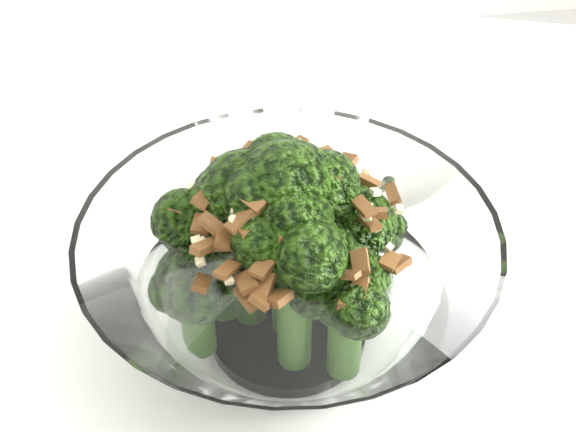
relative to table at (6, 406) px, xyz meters
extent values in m
cylinder|color=white|center=(0.17, -0.03, 0.07)|extent=(0.09, 0.09, 0.01)
cylinder|color=#2C5215|center=(0.17, -0.05, 0.11)|extent=(0.02, 0.02, 0.07)
sphere|color=#25490D|center=(0.17, -0.05, 0.16)|extent=(0.04, 0.04, 0.04)
cylinder|color=#2C5215|center=(0.17, 0.02, 0.10)|extent=(0.02, 0.02, 0.04)
sphere|color=#25490D|center=(0.17, 0.02, 0.13)|extent=(0.04, 0.04, 0.04)
cylinder|color=#2C5215|center=(0.21, 0.00, 0.10)|extent=(0.02, 0.02, 0.04)
sphere|color=#25490D|center=(0.21, 0.00, 0.13)|extent=(0.04, 0.04, 0.04)
cylinder|color=#2C5215|center=(0.15, -0.02, 0.11)|extent=(0.02, 0.02, 0.07)
sphere|color=#25490D|center=(0.15, -0.02, 0.16)|extent=(0.05, 0.05, 0.05)
cylinder|color=#2C5215|center=(0.13, -0.01, 0.10)|extent=(0.02, 0.02, 0.05)
sphere|color=#25490D|center=(0.13, -0.01, 0.14)|extent=(0.04, 0.04, 0.04)
cylinder|color=#2C5215|center=(0.17, -0.03, 0.12)|extent=(0.02, 0.02, 0.08)
sphere|color=#25490D|center=(0.17, -0.03, 0.17)|extent=(0.05, 0.05, 0.05)
cylinder|color=#2C5215|center=(0.20, -0.03, 0.11)|extent=(0.02, 0.02, 0.06)
sphere|color=#25490D|center=(0.20, -0.03, 0.14)|extent=(0.04, 0.04, 0.04)
cylinder|color=#2C5215|center=(0.12, -0.04, 0.10)|extent=(0.02, 0.02, 0.04)
sphere|color=#25490D|center=(0.12, -0.04, 0.13)|extent=(0.04, 0.04, 0.04)
cylinder|color=#2C5215|center=(0.19, -0.06, 0.10)|extent=(0.02, 0.02, 0.05)
sphere|color=#25490D|center=(0.19, -0.06, 0.14)|extent=(0.04, 0.04, 0.04)
cube|color=brown|center=(0.19, -0.08, 0.15)|extent=(0.01, 0.01, 0.01)
cube|color=brown|center=(0.14, -0.05, 0.18)|extent=(0.02, 0.01, 0.01)
cube|color=brown|center=(0.15, -0.08, 0.16)|extent=(0.01, 0.02, 0.01)
cube|color=brown|center=(0.19, -0.08, 0.16)|extent=(0.01, 0.01, 0.01)
cube|color=brown|center=(0.16, -0.06, 0.17)|extent=(0.01, 0.01, 0.01)
cube|color=brown|center=(0.21, -0.01, 0.16)|extent=(0.01, 0.01, 0.01)
cube|color=brown|center=(0.20, -0.01, 0.17)|extent=(0.01, 0.01, 0.01)
cube|color=brown|center=(0.13, -0.05, 0.16)|extent=(0.01, 0.01, 0.00)
cube|color=brown|center=(0.13, -0.05, 0.16)|extent=(0.01, 0.01, 0.01)
cube|color=brown|center=(0.12, -0.02, 0.16)|extent=(0.01, 0.02, 0.01)
cube|color=brown|center=(0.15, -0.07, 0.17)|extent=(0.02, 0.02, 0.00)
cube|color=brown|center=(0.16, 0.01, 0.17)|extent=(0.01, 0.01, 0.01)
cube|color=brown|center=(0.19, 0.01, 0.16)|extent=(0.01, 0.01, 0.01)
cube|color=brown|center=(0.20, -0.04, 0.17)|extent=(0.01, 0.02, 0.00)
cube|color=brown|center=(0.19, -0.07, 0.16)|extent=(0.01, 0.01, 0.01)
cube|color=brown|center=(0.19, -0.07, 0.16)|extent=(0.01, 0.01, 0.01)
cube|color=brown|center=(0.17, -0.07, 0.16)|extent=(0.01, 0.01, 0.01)
cube|color=brown|center=(0.14, -0.07, 0.15)|extent=(0.01, 0.02, 0.00)
cube|color=brown|center=(0.16, 0.02, 0.16)|extent=(0.02, 0.02, 0.01)
cube|color=brown|center=(0.15, -0.07, 0.16)|extent=(0.01, 0.02, 0.01)
cube|color=brown|center=(0.20, -0.04, 0.16)|extent=(0.01, 0.01, 0.01)
cube|color=brown|center=(0.15, -0.03, 0.18)|extent=(0.01, 0.02, 0.01)
cube|color=brown|center=(0.21, -0.04, 0.16)|extent=(0.01, 0.01, 0.01)
cube|color=brown|center=(0.17, 0.00, 0.18)|extent=(0.02, 0.01, 0.01)
cube|color=brown|center=(0.15, -0.04, 0.18)|extent=(0.01, 0.01, 0.00)
cube|color=brown|center=(0.14, -0.07, 0.16)|extent=(0.01, 0.01, 0.01)
cube|color=brown|center=(0.22, -0.06, 0.15)|extent=(0.01, 0.01, 0.01)
cube|color=brown|center=(0.15, -0.05, 0.17)|extent=(0.01, 0.01, 0.01)
cube|color=brown|center=(0.15, -0.04, 0.18)|extent=(0.01, 0.01, 0.01)
cube|color=brown|center=(0.13, -0.04, 0.17)|extent=(0.02, 0.01, 0.01)
cube|color=brown|center=(0.22, -0.02, 0.16)|extent=(0.01, 0.01, 0.01)
cube|color=brown|center=(0.13, -0.03, 0.16)|extent=(0.01, 0.01, 0.01)
cube|color=brown|center=(0.14, 0.02, 0.15)|extent=(0.01, 0.02, 0.00)
cube|color=brown|center=(0.16, 0.02, 0.16)|extent=(0.02, 0.02, 0.01)
cube|color=brown|center=(0.15, 0.00, 0.17)|extent=(0.01, 0.01, 0.01)
cube|color=brown|center=(0.14, -0.06, 0.16)|extent=(0.01, 0.01, 0.01)
cube|color=brown|center=(0.17, 0.01, 0.17)|extent=(0.01, 0.01, 0.01)
cube|color=brown|center=(0.17, -0.06, 0.18)|extent=(0.02, 0.01, 0.01)
cube|color=brown|center=(0.14, -0.05, 0.17)|extent=(0.01, 0.01, 0.01)
cube|color=brown|center=(0.12, -0.06, 0.15)|extent=(0.01, 0.01, 0.01)
cube|color=brown|center=(0.13, -0.02, 0.17)|extent=(0.01, 0.02, 0.01)
cube|color=brown|center=(0.20, -0.02, 0.18)|extent=(0.02, 0.02, 0.01)
cube|color=brown|center=(0.16, -0.08, 0.16)|extent=(0.01, 0.01, 0.01)
cube|color=brown|center=(0.14, -0.01, 0.18)|extent=(0.01, 0.01, 0.01)
cube|color=brown|center=(0.19, -0.03, 0.18)|extent=(0.01, 0.02, 0.01)
cube|color=brown|center=(0.16, 0.03, 0.16)|extent=(0.01, 0.01, 0.01)
cube|color=brown|center=(0.21, -0.06, 0.15)|extent=(0.01, 0.01, 0.00)
cube|color=brown|center=(0.16, 0.03, 0.16)|extent=(0.01, 0.01, 0.01)
cube|color=brown|center=(0.16, -0.06, 0.17)|extent=(0.01, 0.02, 0.01)
cube|color=beige|center=(0.12, -0.01, 0.16)|extent=(0.01, 0.01, 0.00)
cube|color=beige|center=(0.13, -0.05, 0.16)|extent=(0.01, 0.01, 0.01)
cube|color=beige|center=(0.18, 0.03, 0.16)|extent=(0.01, 0.01, 0.00)
cube|color=beige|center=(0.18, -0.01, 0.19)|extent=(0.00, 0.00, 0.00)
cube|color=beige|center=(0.20, -0.05, 0.17)|extent=(0.00, 0.00, 0.00)
cube|color=beige|center=(0.14, -0.04, 0.18)|extent=(0.01, 0.01, 0.00)
cube|color=beige|center=(0.15, -0.02, 0.19)|extent=(0.01, 0.01, 0.00)
cube|color=beige|center=(0.16, 0.00, 0.17)|extent=(0.00, 0.00, 0.00)
cube|color=beige|center=(0.16, -0.01, 0.19)|extent=(0.00, 0.00, 0.00)
cube|color=beige|center=(0.20, -0.04, 0.17)|extent=(0.01, 0.01, 0.00)
cube|color=beige|center=(0.17, -0.01, 0.19)|extent=(0.00, 0.00, 0.01)
cube|color=beige|center=(0.14, -0.07, 0.16)|extent=(0.00, 0.00, 0.00)
cube|color=beige|center=(0.21, -0.05, 0.16)|extent=(0.00, 0.00, 0.00)
cube|color=beige|center=(0.13, -0.04, 0.17)|extent=(0.00, 0.00, 0.00)
cube|color=beige|center=(0.17, -0.04, 0.18)|extent=(0.00, 0.00, 0.00)
cube|color=beige|center=(0.14, -0.04, 0.18)|extent=(0.00, 0.00, 0.00)
cube|color=beige|center=(0.19, 0.02, 0.16)|extent=(0.01, 0.01, 0.00)
cube|color=beige|center=(0.12, -0.05, 0.16)|extent=(0.01, 0.00, 0.00)
cube|color=beige|center=(0.19, -0.03, 0.18)|extent=(0.00, 0.00, 0.00)
cube|color=beige|center=(0.18, -0.03, 0.19)|extent=(0.01, 0.01, 0.00)
cube|color=beige|center=(0.15, -0.05, 0.18)|extent=(0.00, 0.00, 0.00)
cube|color=beige|center=(0.22, -0.03, 0.16)|extent=(0.00, 0.00, 0.00)
cube|color=beige|center=(0.14, 0.00, 0.17)|extent=(0.00, 0.00, 0.00)
cube|color=beige|center=(0.16, -0.04, 0.19)|extent=(0.01, 0.01, 0.00)
cube|color=beige|center=(0.18, 0.00, 0.18)|extent=(0.01, 0.01, 0.01)
cube|color=beige|center=(0.14, -0.05, 0.17)|extent=(0.01, 0.01, 0.01)
cube|color=beige|center=(0.21, -0.05, 0.16)|extent=(0.00, 0.00, 0.00)
cube|color=beige|center=(0.12, -0.04, 0.16)|extent=(0.01, 0.01, 0.00)
cube|color=beige|center=(0.21, -0.02, 0.17)|extent=(0.01, 0.01, 0.00)
cube|color=beige|center=(0.13, 0.00, 0.16)|extent=(0.01, 0.01, 0.01)
cube|color=beige|center=(0.21, 0.00, 0.16)|extent=(0.00, 0.00, 0.00)
cube|color=beige|center=(0.17, -0.07, 0.16)|extent=(0.01, 0.01, 0.00)
camera|label=1|loc=(0.13, -0.34, 0.44)|focal=55.00mm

